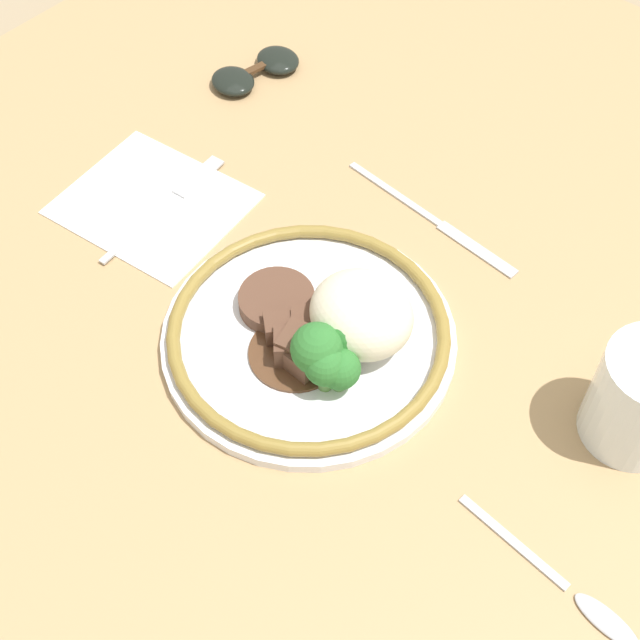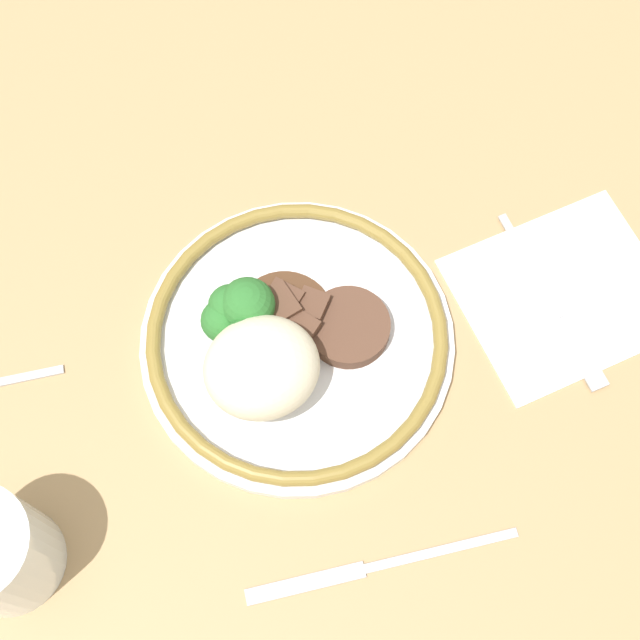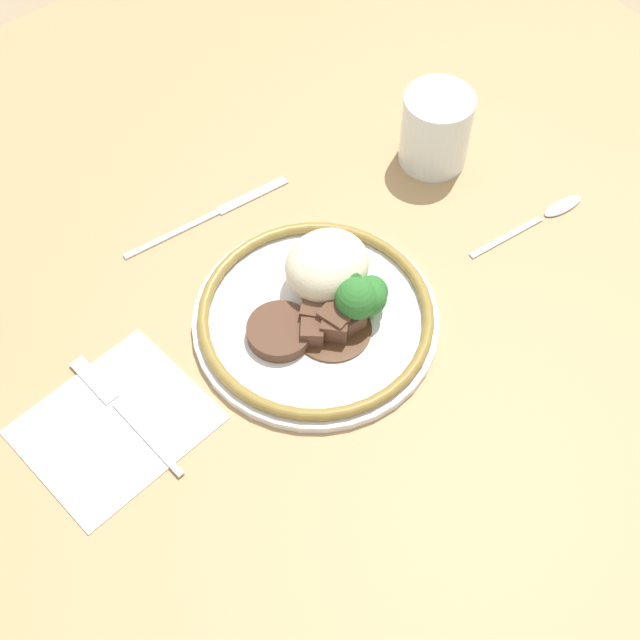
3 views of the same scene
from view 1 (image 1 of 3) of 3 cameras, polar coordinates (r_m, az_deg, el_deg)
name	(u,v)px [view 1 (image 1 of 3)]	position (r m, az deg, el deg)	size (l,w,h in m)	color
ground_plane	(366,369)	(0.80, 2.98, -3.17)	(8.00, 8.00, 0.00)	#998466
dining_table	(367,360)	(0.79, 3.03, -2.55)	(1.22, 1.23, 0.03)	tan
napkin	(154,203)	(0.90, -10.55, 7.39)	(0.18, 0.16, 0.00)	white
plate	(320,332)	(0.76, 0.02, -0.75)	(0.26, 0.26, 0.08)	white
fork	(174,198)	(0.90, -9.30, 7.71)	(0.03, 0.17, 0.00)	#B7B7BC
knife	(436,221)	(0.88, 7.41, 6.29)	(0.21, 0.03, 0.00)	#B7B7BC
spoon	(582,600)	(0.69, 16.44, -16.83)	(0.16, 0.03, 0.01)	#B7B7BC
sunglasses	(256,70)	(1.04, -4.14, 15.64)	(0.07, 0.12, 0.02)	black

